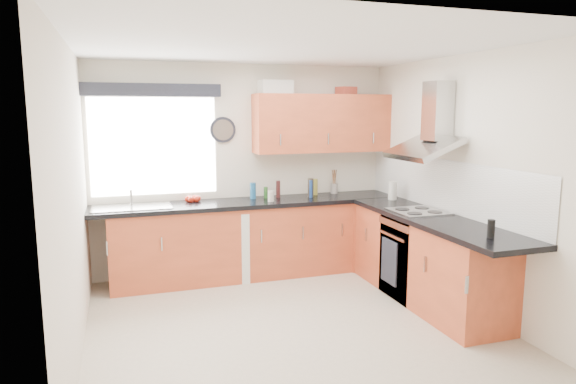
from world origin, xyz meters
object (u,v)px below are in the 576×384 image
object	(u,v)px
upper_cabinets	(322,123)
extractor_hood	(430,129)
oven	(416,257)
washing_machine	(225,244)

from	to	relation	value
upper_cabinets	extractor_hood	bearing A→B (deg)	-63.87
extractor_hood	upper_cabinets	xyz separation A→B (m)	(-0.65, 1.33, 0.03)
oven	washing_machine	distance (m)	2.18
extractor_hood	upper_cabinets	world-z (taller)	upper_cabinets
oven	washing_machine	bearing A→B (deg)	145.88
oven	upper_cabinets	size ratio (longest dim) A/B	0.50
oven	extractor_hood	xyz separation A→B (m)	(0.10, -0.00, 1.34)
upper_cabinets	washing_machine	bearing A→B (deg)	-175.20
washing_machine	upper_cabinets	bearing A→B (deg)	17.02
extractor_hood	washing_machine	world-z (taller)	extractor_hood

